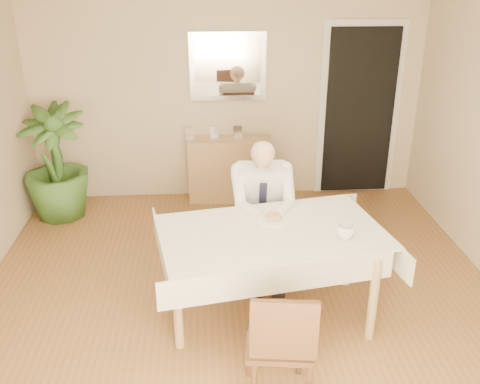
{
  "coord_description": "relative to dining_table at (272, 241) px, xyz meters",
  "views": [
    {
      "loc": [
        -0.27,
        -3.55,
        2.67
      ],
      "look_at": [
        0.0,
        0.35,
        0.95
      ],
      "focal_mm": 40.0,
      "sensor_mm": 36.0,
      "label": 1
    }
  ],
  "objects": [
    {
      "name": "mirror",
      "position": [
        -0.21,
        2.43,
        0.88
      ],
      "size": [
        0.86,
        0.04,
        0.76
      ],
      "color": "silver",
      "rests_on": "room"
    },
    {
      "name": "photo_frame_right",
      "position": [
        -0.11,
        2.35,
        0.16
      ],
      "size": [
        0.1,
        0.02,
        0.14
      ],
      "primitive_type": "cube",
      "color": "silver",
      "rests_on": "sideboard"
    },
    {
      "name": "sideboard",
      "position": [
        -0.21,
        2.28,
        -0.29
      ],
      "size": [
        0.96,
        0.39,
        0.75
      ],
      "primitive_type": "cube",
      "rotation": [
        0.0,
        0.0,
        -0.07
      ],
      "color": "#A27E4D",
      "rests_on": "ground"
    },
    {
      "name": "room",
      "position": [
        -0.22,
        -0.04,
        0.63
      ],
      "size": [
        5.0,
        5.02,
        2.6
      ],
      "color": "brown",
      "rests_on": "ground"
    },
    {
      "name": "photo_frame_left",
      "position": [
        -0.66,
        2.28,
        0.16
      ],
      "size": [
        0.1,
        0.02,
        0.14
      ],
      "primitive_type": "cube",
      "color": "silver",
      "rests_on": "sideboard"
    },
    {
      "name": "food",
      "position": [
        0.03,
        0.18,
        0.11
      ],
      "size": [
        0.14,
        0.14,
        0.06
      ],
      "primitive_type": "ellipsoid",
      "color": "#996845",
      "rests_on": "dining_table"
    },
    {
      "name": "chair_near",
      "position": [
        -0.06,
        -0.96,
        -0.19
      ],
      "size": [
        0.45,
        0.46,
        0.86
      ],
      "rotation": [
        0.0,
        0.0,
        -0.13
      ],
      "color": "#3F2716",
      "rests_on": "ground"
    },
    {
      "name": "doorway",
      "position": [
        1.33,
        2.42,
        0.33
      ],
      "size": [
        0.96,
        0.07,
        2.1
      ],
      "color": "beige",
      "rests_on": "ground"
    },
    {
      "name": "potted_palm",
      "position": [
        -2.12,
        1.95,
        -0.04
      ],
      "size": [
        0.75,
        0.75,
        1.26
      ],
      "primitive_type": "imported",
      "rotation": [
        0.0,
        0.0,
        -0.06
      ],
      "color": "#2C4E1B",
      "rests_on": "ground"
    },
    {
      "name": "fork",
      "position": [
        -0.01,
        0.12,
        0.11
      ],
      "size": [
        0.01,
        0.13,
        0.01
      ],
      "primitive_type": "cylinder",
      "rotation": [
        1.57,
        0.0,
        0.0
      ],
      "color": "silver",
      "rests_on": "dining_table"
    },
    {
      "name": "chair_far",
      "position": [
        0.0,
        0.88,
        -0.14
      ],
      "size": [
        0.46,
        0.46,
        0.93
      ],
      "rotation": [
        0.0,
        0.0,
        0.04
      ],
      "color": "#3F2716",
      "rests_on": "ground"
    },
    {
      "name": "photo_frame_center",
      "position": [
        -0.38,
        2.32,
        0.16
      ],
      "size": [
        0.1,
        0.02,
        0.14
      ],
      "primitive_type": "cube",
      "color": "silver",
      "rests_on": "sideboard"
    },
    {
      "name": "seated_man",
      "position": [
        -0.0,
        0.59,
        0.02
      ],
      "size": [
        0.48,
        0.72,
        1.24
      ],
      "color": "silver",
      "rests_on": "ground"
    },
    {
      "name": "dining_table",
      "position": [
        0.0,
        0.0,
        0.0
      ],
      "size": [
        1.89,
        1.32,
        0.75
      ],
      "rotation": [
        0.0,
        0.0,
        0.18
      ],
      "color": "#A27E4D",
      "rests_on": "ground"
    },
    {
      "name": "knife",
      "position": [
        0.07,
        0.12,
        0.11
      ],
      "size": [
        0.01,
        0.13,
        0.01
      ],
      "primitive_type": "cylinder",
      "rotation": [
        1.57,
        0.0,
        0.0
      ],
      "color": "silver",
      "rests_on": "dining_table"
    },
    {
      "name": "coffee_mug",
      "position": [
        0.53,
        -0.15,
        0.14
      ],
      "size": [
        0.14,
        0.14,
        0.1
      ],
      "primitive_type": "imported",
      "rotation": [
        0.0,
        0.0,
        -0.08
      ],
      "color": "white",
      "rests_on": "dining_table"
    },
    {
      "name": "plate",
      "position": [
        0.03,
        0.18,
        0.09
      ],
      "size": [
        0.26,
        0.26,
        0.02
      ],
      "primitive_type": "cylinder",
      "color": "white",
      "rests_on": "dining_table"
    }
  ]
}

